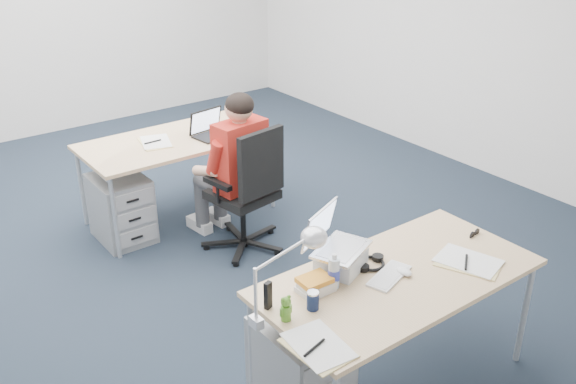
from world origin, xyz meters
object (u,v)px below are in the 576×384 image
(drawer_pedestal_near, at_px, (301,367))
(headphones, at_px, (371,263))
(desk_far, at_px, (177,144))
(cordless_phone, at_px, (268,295))
(wireless_keyboard, at_px, (389,276))
(can_koozie, at_px, (313,300))
(desk_lamp, at_px, (279,278))
(seated_person, at_px, (230,169))
(desk_near, at_px, (398,282))
(computer_mouse, at_px, (404,272))
(water_bottle, at_px, (334,271))
(book_stack, at_px, (315,284))
(office_chair, at_px, (246,215))
(bear_figurine, at_px, (286,308))
(dark_laptop, at_px, (214,123))
(far_cup, at_px, (237,115))
(drawer_pedestal_far, at_px, (121,208))
(silver_laptop, at_px, (342,242))
(sunglasses, at_px, (475,234))

(drawer_pedestal_near, bearing_deg, headphones, 2.00)
(desk_far, distance_m, cordless_phone, 2.57)
(desk_far, distance_m, wireless_keyboard, 2.61)
(wireless_keyboard, relative_size, headphones, 1.47)
(desk_far, distance_m, can_koozie, 2.66)
(desk_lamp, bearing_deg, seated_person, 55.23)
(desk_near, bearing_deg, computer_mouse, -22.53)
(seated_person, relative_size, water_bottle, 6.33)
(desk_lamp, bearing_deg, drawer_pedestal_near, 8.04)
(book_stack, bearing_deg, cordless_phone, 174.54)
(desk_far, distance_m, office_chair, 0.92)
(book_stack, bearing_deg, wireless_keyboard, -18.68)
(wireless_keyboard, bearing_deg, bear_figurine, 159.07)
(bear_figurine, bearing_deg, dark_laptop, 43.46)
(desk_near, distance_m, book_stack, 0.50)
(wireless_keyboard, height_order, can_koozie, can_koozie)
(wireless_keyboard, xyz_separation_m, desk_lamp, (-0.69, 0.07, 0.22))
(far_cup, bearing_deg, drawer_pedestal_far, -171.30)
(silver_laptop, height_order, book_stack, silver_laptop)
(drawer_pedestal_near, height_order, computer_mouse, computer_mouse)
(desk_near, height_order, far_cup, far_cup)
(computer_mouse, distance_m, dark_laptop, 2.51)
(bear_figurine, bearing_deg, drawer_pedestal_far, 62.72)
(desk_near, xyz_separation_m, computer_mouse, (0.03, -0.01, 0.06))
(dark_laptop, bearing_deg, computer_mouse, -105.16)
(dark_laptop, bearing_deg, wireless_keyboard, -107.16)
(drawer_pedestal_near, bearing_deg, dark_laptop, 69.44)
(headphones, bearing_deg, seated_person, 71.66)
(seated_person, height_order, bear_figurine, seated_person)
(computer_mouse, bearing_deg, headphones, 115.58)
(seated_person, height_order, silver_laptop, seated_person)
(wireless_keyboard, bearing_deg, cordless_phone, 148.44)
(headphones, bearing_deg, bear_figurine, 177.76)
(drawer_pedestal_far, distance_m, dark_laptop, 1.04)
(book_stack, bearing_deg, silver_laptop, 18.15)
(silver_laptop, bearing_deg, headphones, -46.53)
(headphones, height_order, cordless_phone, cordless_phone)
(drawer_pedestal_near, distance_m, can_koozie, 0.52)
(wireless_keyboard, distance_m, cordless_phone, 0.72)
(bear_figurine, bearing_deg, wireless_keyboard, -25.99)
(sunglasses, height_order, far_cup, far_cup)
(bear_figurine, distance_m, cordless_phone, 0.13)
(desk_near, xyz_separation_m, sunglasses, (0.69, 0.04, 0.06))
(headphones, xyz_separation_m, book_stack, (-0.41, -0.01, 0.02))
(office_chair, bearing_deg, water_bottle, -116.64)
(desk_far, relative_size, cordless_phone, 10.48)
(office_chair, bearing_deg, drawer_pedestal_near, -122.89)
(headphones, relative_size, desk_lamp, 0.47)
(drawer_pedestal_far, distance_m, headphones, 2.48)
(wireless_keyboard, relative_size, cordless_phone, 2.02)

